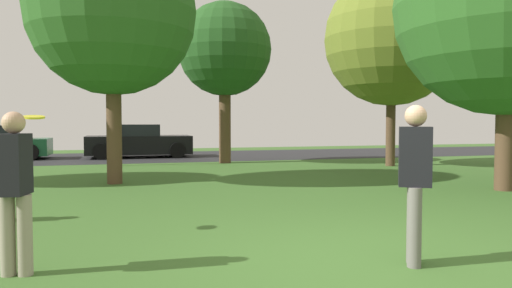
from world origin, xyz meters
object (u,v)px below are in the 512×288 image
Objects in this scene: oak_tree_right at (112,12)px; oak_tree_left at (508,5)px; birch_tree_lone at (225,50)px; frisbee_disc at (34,117)px; maple_tree_near at (392,39)px; person_bystander at (15,186)px; person_thrower at (415,177)px; parked_car_black at (138,142)px; street_lamp_post at (110,99)px.

oak_tree_left is at bearing -23.11° from oak_tree_right.
frisbee_disc is at bearing -114.71° from birch_tree_lone.
oak_tree_left reaches higher than frisbee_disc.
maple_tree_near reaches higher than person_bystander.
birch_tree_lone reaches higher than frisbee_disc.
person_thrower is (3.06, -7.58, -3.15)m from oak_tree_right.
parked_car_black is 4.15m from street_lamp_post.
oak_tree_left reaches higher than person_thrower.
frisbee_disc is (-9.75, -7.47, -2.69)m from maple_tree_near.
birch_tree_lone reaches higher than street_lamp_post.
person_thrower is 1.05× the size of person_bystander.
birch_tree_lone is at bearing -51.18° from parked_car_black.
person_bystander is (-0.82, -6.83, -3.20)m from oak_tree_right.
oak_tree_left is at bearing -62.44° from birch_tree_lone.
parked_car_black is at bearing -51.29° from person_thrower.
person_thrower is (-0.68, -12.47, -3.12)m from birch_tree_lone.
person_thrower is (-5.79, -9.84, -3.32)m from maple_tree_near.
maple_tree_near reaches higher than frisbee_disc.
street_lamp_post reaches higher than frisbee_disc.
frisbee_disc is at bearing 0.00° from person_thrower.
oak_tree_left is at bearing 11.09° from frisbee_disc.
oak_tree_left reaches higher than birch_tree_lone.
maple_tree_near reaches higher than birch_tree_lone.
oak_tree_left is 4.01× the size of person_bystander.
birch_tree_lone is 3.47× the size of person_thrower.
street_lamp_post reaches higher than person_bystander.
maple_tree_near is 1.44× the size of street_lamp_post.
parked_car_black is 0.94× the size of street_lamp_post.
parked_car_black is (0.83, 8.50, -3.42)m from oak_tree_right.
maple_tree_near is at bearing -89.63° from person_thrower.
person_bystander is 5.15× the size of frisbee_disc.
street_lamp_post is at bearing 135.07° from oak_tree_left.
oak_tree_right is 0.95× the size of oak_tree_left.
person_bystander is 15.42m from parked_car_black.
person_bystander is 0.37× the size of parked_car_black.
oak_tree_right is 5.15m from street_lamp_post.
oak_tree_left reaches higher than parked_car_black.
person_bystander is at bearing -93.05° from street_lamp_post.
parked_car_black is (-7.26, 11.96, -3.32)m from oak_tree_left.
oak_tree_left reaches higher than person_bystander.
maple_tree_near is at bearing -37.93° from parked_car_black.
person_bystander is (-8.91, -3.38, -3.10)m from oak_tree_left.
oak_tree_left reaches higher than oak_tree_right.
oak_tree_right is at bearing -127.45° from birch_tree_lone.
maple_tree_near is at bearing 37.48° from frisbee_disc.
street_lamp_post is at bearing -44.46° from person_thrower.
maple_tree_near is 12.58m from frisbee_disc.
maple_tree_near reaches higher than street_lamp_post.
person_bystander is (-3.88, 0.75, -0.05)m from person_thrower.
person_bystander is (-9.66, -9.09, -3.37)m from maple_tree_near.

